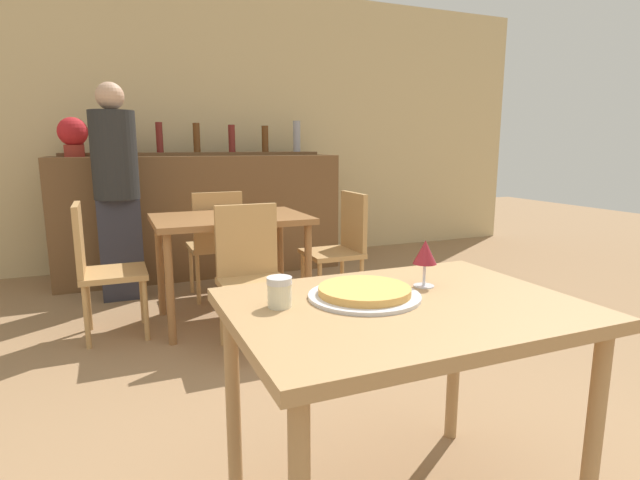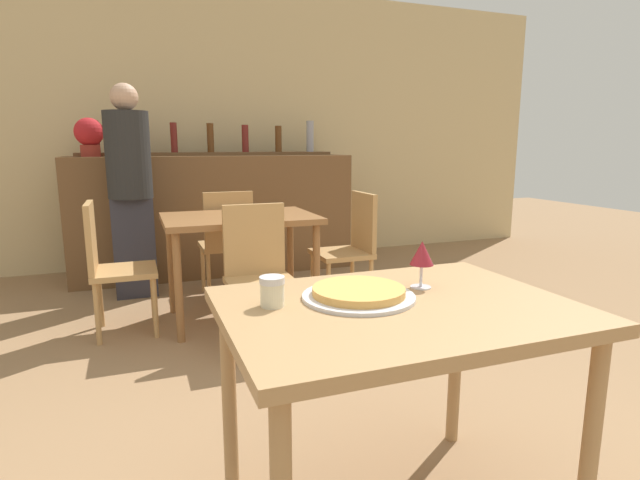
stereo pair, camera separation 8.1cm
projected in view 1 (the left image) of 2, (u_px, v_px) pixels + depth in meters
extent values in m
cube|color=#D1B784|center=(190.00, 127.00, 5.05)|extent=(8.00, 0.05, 2.80)
cube|color=#A87F51|center=(404.00, 309.00, 1.52)|extent=(1.05, 0.77, 0.04)
cylinder|color=#A87F51|center=(593.00, 443.00, 1.48)|extent=(0.05, 0.05, 0.71)
cylinder|color=#A87F51|center=(233.00, 402.00, 1.71)|extent=(0.05, 0.05, 0.71)
cylinder|color=#A87F51|center=(454.00, 358.00, 2.06)|extent=(0.05, 0.05, 0.71)
cube|color=brown|center=(230.00, 219.00, 3.42)|extent=(1.03, 0.72, 0.04)
cylinder|color=brown|center=(170.00, 290.00, 3.05)|extent=(0.05, 0.05, 0.70)
cylinder|color=brown|center=(308.00, 275.00, 3.39)|extent=(0.05, 0.05, 0.70)
cylinder|color=brown|center=(160.00, 268.00, 3.59)|extent=(0.05, 0.05, 0.70)
cylinder|color=brown|center=(280.00, 257.00, 3.94)|extent=(0.05, 0.05, 0.70)
cube|color=brown|center=(203.00, 215.00, 4.76)|extent=(2.60, 0.56, 1.12)
cube|color=brown|center=(197.00, 154.00, 4.77)|extent=(2.39, 0.24, 0.03)
cylinder|color=maroon|center=(79.00, 137.00, 4.36)|extent=(0.08, 0.08, 0.28)
cylinder|color=maroon|center=(120.00, 139.00, 4.49)|extent=(0.08, 0.08, 0.24)
cylinder|color=maroon|center=(159.00, 137.00, 4.62)|extent=(0.06, 0.06, 0.28)
cylinder|color=#5B3314|center=(197.00, 138.00, 4.75)|extent=(0.06, 0.06, 0.27)
cylinder|color=maroon|center=(232.00, 138.00, 4.88)|extent=(0.07, 0.07, 0.26)
cylinder|color=#5B3314|center=(265.00, 139.00, 5.01)|extent=(0.07, 0.07, 0.26)
cylinder|color=#9999A3|center=(297.00, 136.00, 5.13)|extent=(0.08, 0.08, 0.31)
cube|color=tan|center=(256.00, 285.00, 2.93)|extent=(0.40, 0.40, 0.04)
cube|color=tan|center=(247.00, 240.00, 3.05)|extent=(0.38, 0.04, 0.44)
cylinder|color=tan|center=(235.00, 334.00, 2.75)|extent=(0.03, 0.03, 0.40)
cylinder|color=tan|center=(293.00, 325.00, 2.88)|extent=(0.03, 0.03, 0.40)
cylinder|color=tan|center=(222.00, 315.00, 3.06)|extent=(0.03, 0.03, 0.40)
cylinder|color=tan|center=(275.00, 308.00, 3.19)|extent=(0.03, 0.03, 0.40)
cube|color=tan|center=(215.00, 247.00, 4.03)|extent=(0.40, 0.40, 0.04)
cube|color=tan|center=(218.00, 221.00, 3.82)|extent=(0.38, 0.04, 0.44)
cylinder|color=tan|center=(231.00, 266.00, 4.29)|extent=(0.03, 0.03, 0.40)
cylinder|color=tan|center=(191.00, 270.00, 4.16)|extent=(0.03, 0.03, 0.40)
cylinder|color=tan|center=(241.00, 275.00, 3.98)|extent=(0.03, 0.03, 0.40)
cylinder|color=tan|center=(198.00, 280.00, 3.85)|extent=(0.03, 0.03, 0.40)
cube|color=tan|center=(114.00, 273.00, 3.19)|extent=(0.40, 0.40, 0.04)
cube|color=tan|center=(79.00, 239.00, 3.07)|extent=(0.04, 0.38, 0.44)
cylinder|color=tan|center=(146.00, 310.00, 3.14)|extent=(0.03, 0.03, 0.40)
cylinder|color=tan|center=(142.00, 296.00, 3.45)|extent=(0.03, 0.03, 0.40)
cylinder|color=tan|center=(86.00, 317.00, 3.01)|extent=(0.03, 0.03, 0.40)
cylinder|color=tan|center=(88.00, 301.00, 3.32)|extent=(0.03, 0.03, 0.40)
cube|color=tan|center=(332.00, 254.00, 3.77)|extent=(0.40, 0.40, 0.04)
cube|color=tan|center=(354.00, 221.00, 3.80)|extent=(0.04, 0.38, 0.44)
cylinder|color=tan|center=(303.00, 278.00, 3.90)|extent=(0.03, 0.03, 0.40)
cylinder|color=tan|center=(320.00, 289.00, 3.59)|extent=(0.03, 0.03, 0.40)
cylinder|color=tan|center=(342.00, 274.00, 4.03)|extent=(0.03, 0.03, 0.40)
cylinder|color=tan|center=(362.00, 284.00, 3.72)|extent=(0.03, 0.03, 0.40)
cylinder|color=silver|center=(364.00, 296.00, 1.56)|extent=(0.35, 0.35, 0.01)
cylinder|color=gold|center=(364.00, 291.00, 1.56)|extent=(0.29, 0.29, 0.02)
cylinder|color=beige|center=(280.00, 295.00, 1.47)|extent=(0.07, 0.07, 0.07)
cylinder|color=silver|center=(279.00, 280.00, 1.46)|extent=(0.08, 0.08, 0.02)
cube|color=#2D2D38|center=(121.00, 249.00, 3.97)|extent=(0.32, 0.18, 0.81)
cylinder|color=#262626|center=(114.00, 155.00, 3.84)|extent=(0.34, 0.34, 0.67)
sphere|color=tan|center=(110.00, 96.00, 3.75)|extent=(0.21, 0.21, 0.21)
cylinder|color=silver|center=(424.00, 286.00, 1.69)|extent=(0.07, 0.07, 0.00)
cylinder|color=silver|center=(424.00, 274.00, 1.68)|extent=(0.01, 0.01, 0.07)
cone|color=maroon|center=(425.00, 252.00, 1.67)|extent=(0.08, 0.08, 0.08)
cylinder|color=maroon|center=(74.00, 151.00, 4.19)|extent=(0.16, 0.16, 0.10)
sphere|color=red|center=(73.00, 132.00, 4.16)|extent=(0.24, 0.24, 0.24)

